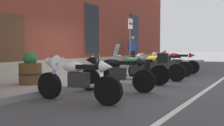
% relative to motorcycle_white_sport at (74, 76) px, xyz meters
% --- Properties ---
extents(ground_plane, '(140.00, 140.00, 0.00)m').
position_rel_motorcycle_white_sport_xyz_m(ground_plane, '(3.70, 1.03, -0.55)').
color(ground_plane, '#424244').
extents(sidewalk, '(29.67, 2.83, 0.14)m').
position_rel_motorcycle_white_sport_xyz_m(sidewalk, '(3.70, 2.44, -0.48)').
color(sidewalk, gray).
rests_on(sidewalk, ground_plane).
extents(lane_stripe, '(29.67, 0.12, 0.01)m').
position_rel_motorcycle_white_sport_xyz_m(lane_stripe, '(3.70, -2.17, -0.55)').
color(lane_stripe, silver).
rests_on(lane_stripe, ground_plane).
extents(motorcycle_white_sport, '(0.62, 2.15, 1.01)m').
position_rel_motorcycle_white_sport_xyz_m(motorcycle_white_sport, '(0.00, 0.00, 0.00)').
color(motorcycle_white_sport, black).
rests_on(motorcycle_white_sport, ground_plane).
extents(motorcycle_black_sport, '(0.80, 2.07, 1.02)m').
position_rel_motorcycle_white_sport_xyz_m(motorcycle_black_sport, '(1.59, -0.05, 0.00)').
color(motorcycle_black_sport, black).
rests_on(motorcycle_black_sport, ground_plane).
extents(motorcycle_green_touring, '(0.89, 2.11, 1.30)m').
position_rel_motorcycle_white_sport_xyz_m(motorcycle_green_touring, '(3.11, -0.12, -0.01)').
color(motorcycle_green_touring, black).
rests_on(motorcycle_green_touring, ground_plane).
extents(motorcycle_yellow_naked, '(0.62, 2.12, 0.97)m').
position_rel_motorcycle_white_sport_xyz_m(motorcycle_yellow_naked, '(4.38, -0.15, -0.07)').
color(motorcycle_yellow_naked, black).
rests_on(motorcycle_yellow_naked, ground_plane).
extents(motorcycle_grey_naked, '(0.62, 2.00, 0.99)m').
position_rel_motorcycle_white_sport_xyz_m(motorcycle_grey_naked, '(5.99, -0.05, -0.07)').
color(motorcycle_grey_naked, black).
rests_on(motorcycle_grey_naked, ground_plane).
extents(motorcycle_red_sport, '(0.62, 2.09, 1.06)m').
position_rel_motorcycle_white_sport_xyz_m(motorcycle_red_sport, '(7.38, 0.10, 0.02)').
color(motorcycle_red_sport, black).
rests_on(motorcycle_red_sport, ground_plane).
extents(pedestrian_blue_top, '(0.43, 0.46, 1.73)m').
position_rel_motorcycle_white_sport_xyz_m(pedestrian_blue_top, '(9.15, 3.16, 0.57)').
color(pedestrian_blue_top, black).
rests_on(pedestrian_blue_top, sidewalk).
extents(parking_sign, '(0.36, 0.07, 2.32)m').
position_rel_motorcycle_white_sport_xyz_m(parking_sign, '(5.64, 1.51, 1.09)').
color(parking_sign, '#4C4C51').
rests_on(parking_sign, sidewalk).
extents(barrel_planter, '(0.67, 0.67, 0.94)m').
position_rel_motorcycle_white_sport_xyz_m(barrel_planter, '(0.71, 2.17, -0.03)').
color(barrel_planter, brown).
rests_on(barrel_planter, sidewalk).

